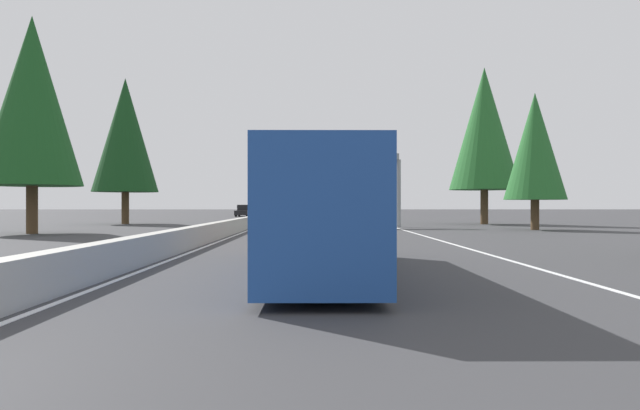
{
  "coord_description": "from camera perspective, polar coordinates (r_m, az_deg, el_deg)",
  "views": [
    {
      "loc": [
        -4.54,
        -5.11,
        1.85
      ],
      "look_at": [
        48.54,
        -5.51,
        1.83
      ],
      "focal_mm": 30.95,
      "sensor_mm": 36.0,
      "label": 1
    }
  ],
  "objects": [
    {
      "name": "sedan_far_right",
      "position": [
        123.07,
        -1.97,
        -0.53
      ],
      "size": [
        4.4,
        1.8,
        1.47
      ],
      "color": "black",
      "rests_on": "ground"
    },
    {
      "name": "conifer_right_near",
      "position": [
        43.74,
        21.34,
        5.66
      ],
      "size": [
        4.45,
        4.45,
        10.12
      ],
      "color": "#4C3823",
      "rests_on": "ground"
    },
    {
      "name": "median_barrier",
      "position": [
        84.72,
        -4.09,
        -0.93
      ],
      "size": [
        180.0,
        0.56,
        0.9
      ],
      "primitive_type": "cube",
      "color": "#ADAAA3",
      "rests_on": "ground"
    },
    {
      "name": "pickup_near_right",
      "position": [
        116.22,
        -2.03,
        -0.44
      ],
      "size": [
        5.6,
        2.0,
        1.86
      ],
      "color": "white",
      "rests_on": "ground"
    },
    {
      "name": "box_truck_near_center",
      "position": [
        122.1,
        -0.27,
        -0.09
      ],
      "size": [
        8.5,
        2.4,
        2.95
      ],
      "color": "white",
      "rests_on": "ground"
    },
    {
      "name": "conifer_left_foreground",
      "position": [
        40.3,
        -27.63,
        9.51
      ],
      "size": [
        6.15,
        6.15,
        13.97
      ],
      "color": "#4C3823",
      "rests_on": "ground"
    },
    {
      "name": "sign_gantry_overhead",
      "position": [
        45.94,
        0.73,
        3.8
      ],
      "size": [
        0.5,
        12.68,
        6.12
      ],
      "color": "gray",
      "rests_on": "ground"
    },
    {
      "name": "conifer_right_mid",
      "position": [
        55.35,
        16.63,
        7.56
      ],
      "size": [
        6.59,
        6.59,
        14.99
      ],
      "color": "#4C3823",
      "rests_on": "ground"
    },
    {
      "name": "ground_plane",
      "position": [
        64.76,
        -4.95,
        -1.62
      ],
      "size": [
        320.0,
        320.0,
        0.0
      ],
      "primitive_type": "plane",
      "color": "#38383A"
    },
    {
      "name": "shoulder_stripe_right",
      "position": [
        74.83,
        4.49,
        -1.39
      ],
      "size": [
        160.0,
        0.16,
        0.01
      ],
      "primitive_type": "cube",
      "color": "silver",
      "rests_on": "ground"
    },
    {
      "name": "minivan_far_center",
      "position": [
        106.11,
        -0.38,
        -0.47
      ],
      "size": [
        5.0,
        1.95,
        1.69
      ],
      "color": "#1E4793",
      "rests_on": "ground"
    },
    {
      "name": "conifer_left_near",
      "position": [
        56.68,
        -19.49,
        6.82
      ],
      "size": [
        6.19,
        6.19,
        14.08
      ],
      "color": "#4C3823",
      "rests_on": "ground"
    },
    {
      "name": "sedan_mid_center",
      "position": [
        53.69,
        3.5,
        -1.23
      ],
      "size": [
        4.4,
        1.8,
        1.47
      ],
      "color": "black",
      "rests_on": "ground"
    },
    {
      "name": "oncoming_near",
      "position": [
        85.74,
        -5.7,
        -0.61
      ],
      "size": [
        5.6,
        2.0,
        1.86
      ],
      "rotation": [
        0.0,
        0.0,
        3.14
      ],
      "color": "white",
      "rests_on": "ground"
    },
    {
      "name": "sedan_distant_b",
      "position": [
        26.69,
        0.0,
        -2.48
      ],
      "size": [
        4.4,
        1.8,
        1.47
      ],
      "color": "maroon",
      "rests_on": "ground"
    },
    {
      "name": "shoulder_stripe_median",
      "position": [
        74.72,
        -4.16,
        -1.4
      ],
      "size": [
        160.0,
        0.16,
        0.01
      ],
      "primitive_type": "cube",
      "color": "silver",
      "rests_on": "ground"
    },
    {
      "name": "bus_mid_left",
      "position": [
        14.97,
        -0.02,
        -0.48
      ],
      "size": [
        11.5,
        2.55,
        3.1
      ],
      "color": "#1E4793",
      "rests_on": "ground"
    },
    {
      "name": "oncoming_far",
      "position": [
        88.42,
        -7.93,
        -0.59
      ],
      "size": [
        5.6,
        2.0,
        1.86
      ],
      "rotation": [
        0.0,
        0.0,
        3.14
      ],
      "color": "black",
      "rests_on": "ground"
    }
  ]
}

